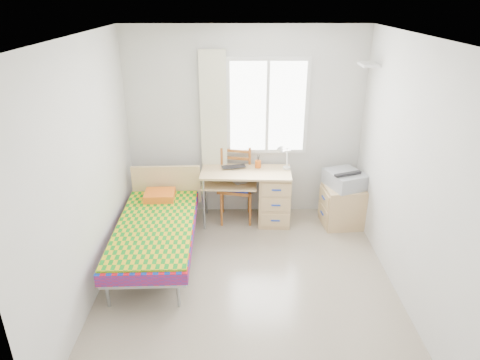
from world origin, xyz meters
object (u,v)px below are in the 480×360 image
chair (236,181)px  cabinet (342,206)px  desk (269,194)px  bed (157,227)px  printer (345,179)px

chair → cabinet: size_ratio=1.78×
chair → cabinet: bearing=3.0°
desk → chair: size_ratio=1.22×
bed → cabinet: bearing=15.9°
desk → cabinet: 1.01m
bed → chair: 1.37m
chair → cabinet: (1.45, -0.22, -0.28)m
desk → printer: 1.04m
cabinet → printer: 0.39m
desk → chair: bearing=169.1°
printer → bed: bearing=176.9°
printer → desk: bearing=154.2°
chair → bed: bearing=-122.4°
desk → printer: size_ratio=1.99×
bed → printer: (2.40, 0.79, 0.27)m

